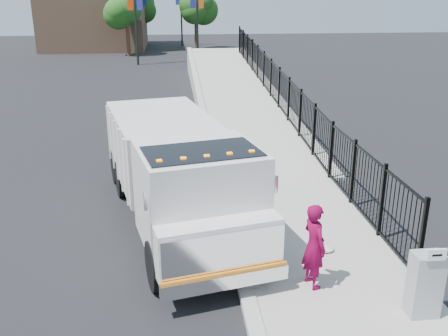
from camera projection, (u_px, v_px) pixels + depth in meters
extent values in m
plane|color=black|center=(234.00, 247.00, 11.88)|extent=(120.00, 120.00, 0.00)
cube|color=#9E998E|center=(339.00, 287.00, 10.17)|extent=(3.55, 12.00, 0.12)
cube|color=#ADAAA3|center=(246.00, 291.00, 9.98)|extent=(0.30, 12.00, 0.16)
cube|color=#9E998E|center=(237.00, 102.00, 27.07)|extent=(3.95, 24.06, 3.19)
cube|color=black|center=(279.00, 101.00, 23.15)|extent=(0.10, 28.00, 1.80)
cube|color=black|center=(175.00, 198.00, 13.19)|extent=(2.58, 7.20, 0.23)
cube|color=silver|center=(199.00, 195.00, 10.68)|extent=(2.91, 2.79, 2.10)
cube|color=silver|center=(218.00, 245.00, 9.68)|extent=(2.57, 1.26, 1.05)
cube|color=silver|center=(224.00, 254.00, 9.33)|extent=(2.38, 0.61, 0.89)
cube|color=silver|center=(226.00, 281.00, 9.44)|extent=(2.50, 0.73, 0.29)
cube|color=orange|center=(226.00, 274.00, 9.38)|extent=(2.47, 0.60, 0.06)
cube|color=black|center=(202.00, 171.00, 10.23)|extent=(2.55, 1.84, 0.89)
cube|color=silver|center=(163.00, 146.00, 14.05)|extent=(3.42, 4.85, 1.79)
cube|color=silver|center=(146.00, 201.00, 9.19)|extent=(0.08, 0.08, 0.37)
cube|color=silver|center=(276.00, 184.00, 9.97)|extent=(0.08, 0.08, 0.37)
cube|color=orange|center=(159.00, 161.00, 9.47)|extent=(0.12, 0.10, 0.06)
cube|color=orange|center=(183.00, 159.00, 9.61)|extent=(0.12, 0.10, 0.06)
cube|color=orange|center=(207.00, 156.00, 9.75)|extent=(0.12, 0.10, 0.06)
cube|color=orange|center=(230.00, 154.00, 9.89)|extent=(0.12, 0.10, 0.06)
cube|color=orange|center=(252.00, 152.00, 10.03)|extent=(0.12, 0.10, 0.06)
cylinder|color=black|center=(157.00, 265.00, 10.06)|extent=(0.56, 1.10, 1.05)
cylinder|color=black|center=(258.00, 249.00, 10.72)|extent=(0.56, 1.10, 1.05)
cylinder|color=black|center=(123.00, 179.00, 14.66)|extent=(0.56, 1.10, 1.05)
cylinder|color=black|center=(195.00, 171.00, 15.31)|extent=(0.56, 1.10, 1.05)
cylinder|color=black|center=(118.00, 167.00, 15.69)|extent=(0.56, 1.10, 1.05)
cylinder|color=black|center=(186.00, 159.00, 16.35)|extent=(0.56, 1.10, 1.05)
imported|color=maroon|center=(314.00, 246.00, 9.84)|extent=(0.59, 0.74, 1.77)
cube|color=gray|center=(425.00, 284.00, 9.02)|extent=(0.55, 0.40, 1.25)
cube|color=white|center=(437.00, 255.00, 8.57)|extent=(0.35, 0.04, 0.22)
ellipsoid|color=silver|center=(325.00, 248.00, 11.47)|extent=(0.42, 0.42, 0.10)
cylinder|color=black|center=(135.00, 14.00, 39.16)|extent=(0.18, 0.18, 8.00)
cube|color=#21299F|center=(139.00, 3.00, 38.92)|extent=(0.45, 0.04, 1.10)
cube|color=red|center=(130.00, 3.00, 38.85)|extent=(0.45, 0.04, 1.10)
cylinder|color=black|center=(197.00, 11.00, 43.18)|extent=(0.18, 0.18, 8.00)
cube|color=#D24A17|center=(201.00, 2.00, 42.94)|extent=(0.45, 0.04, 1.10)
cube|color=navy|center=(193.00, 2.00, 42.87)|extent=(0.45, 0.04, 1.10)
cylinder|color=black|center=(141.00, 8.00, 50.25)|extent=(0.18, 0.18, 8.00)
cube|color=navy|center=(145.00, 0.00, 50.02)|extent=(0.45, 0.04, 1.10)
cube|color=#C09510|center=(138.00, 0.00, 49.95)|extent=(0.45, 0.04, 1.10)
cylinder|color=black|center=(181.00, 7.00, 53.04)|extent=(0.18, 0.18, 8.00)
cylinder|color=#382314|center=(128.00, 38.00, 45.32)|extent=(0.36, 0.36, 3.20)
sphere|color=#194714|center=(126.00, 11.00, 44.51)|extent=(2.94, 2.94, 2.94)
cylinder|color=#382314|center=(196.00, 33.00, 50.66)|extent=(0.36, 0.36, 3.20)
sphere|color=#194714|center=(196.00, 8.00, 49.85)|extent=(2.75, 2.75, 2.75)
cylinder|color=#382314|center=(142.00, 30.00, 55.01)|extent=(0.36, 0.36, 3.20)
sphere|color=#194714|center=(140.00, 7.00, 54.20)|extent=(3.19, 3.19, 3.19)
cube|color=#8C664C|center=(95.00, 8.00, 50.86)|extent=(10.00, 10.00, 8.00)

